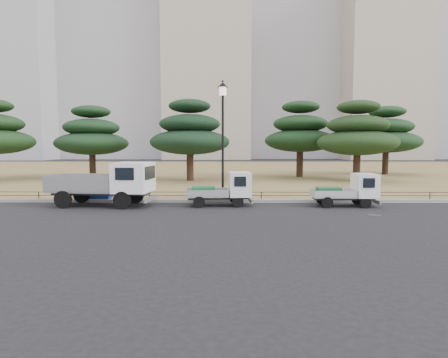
{
  "coord_description": "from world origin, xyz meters",
  "views": [
    {
      "loc": [
        0.16,
        -17.16,
        2.89
      ],
      "look_at": [
        0.0,
        2.0,
        1.3
      ],
      "focal_mm": 30.0,
      "sensor_mm": 36.0,
      "label": 1
    }
  ],
  "objects_px": {
    "street_lamp": "(223,121)",
    "truck_kei_rear": "(349,190)",
    "truck_kei_front": "(224,189)",
    "tarp_pile": "(97,191)",
    "truck_large": "(108,182)"
  },
  "relations": [
    {
      "from": "street_lamp",
      "to": "tarp_pile",
      "type": "relative_size",
      "value": 3.86
    },
    {
      "from": "truck_large",
      "to": "truck_kei_rear",
      "type": "xyz_separation_m",
      "value": [
        12.01,
        -0.0,
        -0.4
      ]
    },
    {
      "from": "street_lamp",
      "to": "tarp_pile",
      "type": "xyz_separation_m",
      "value": [
        -6.91,
        0.25,
        -3.78
      ]
    },
    {
      "from": "street_lamp",
      "to": "tarp_pile",
      "type": "distance_m",
      "value": 7.88
    },
    {
      "from": "tarp_pile",
      "to": "street_lamp",
      "type": "bearing_deg",
      "value": -2.11
    },
    {
      "from": "street_lamp",
      "to": "truck_kei_rear",
      "type": "bearing_deg",
      "value": -14.11
    },
    {
      "from": "truck_kei_rear",
      "to": "tarp_pile",
      "type": "distance_m",
      "value": 13.33
    },
    {
      "from": "truck_large",
      "to": "street_lamp",
      "type": "distance_m",
      "value": 6.71
    },
    {
      "from": "truck_kei_front",
      "to": "street_lamp",
      "type": "bearing_deg",
      "value": 88.28
    },
    {
      "from": "truck_large",
      "to": "truck_kei_front",
      "type": "distance_m",
      "value": 5.81
    },
    {
      "from": "truck_large",
      "to": "street_lamp",
      "type": "xyz_separation_m",
      "value": [
        5.72,
        1.58,
        3.13
      ]
    },
    {
      "from": "truck_kei_rear",
      "to": "tarp_pile",
      "type": "xyz_separation_m",
      "value": [
        -13.2,
        1.84,
        -0.25
      ]
    },
    {
      "from": "truck_kei_front",
      "to": "tarp_pile",
      "type": "distance_m",
      "value": 7.2
    },
    {
      "from": "truck_kei_rear",
      "to": "street_lamp",
      "type": "xyz_separation_m",
      "value": [
        -6.29,
        1.58,
        3.54
      ]
    },
    {
      "from": "truck_kei_front",
      "to": "tarp_pile",
      "type": "relative_size",
      "value": 2.04
    }
  ]
}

